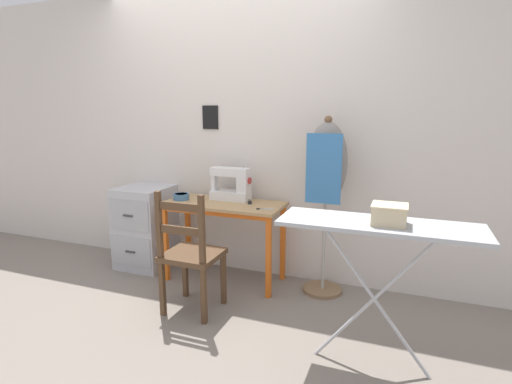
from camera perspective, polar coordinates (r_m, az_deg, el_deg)
ground_plane at (r=3.47m, az=-6.12°, el=-13.73°), size 14.00×14.00×0.00m
wall_back at (r=3.61m, az=-2.75°, el=8.37°), size 10.00×0.06×2.55m
sewing_table at (r=3.44m, az=-4.69°, el=-3.22°), size 1.03×0.46×0.70m
sewing_machine at (r=3.49m, az=-3.36°, el=1.00°), size 0.36×0.15×0.31m
fabric_bowl at (r=3.58m, az=-10.65°, el=-0.63°), size 0.14×0.14×0.05m
scissors at (r=3.20m, az=0.86°, el=-2.43°), size 0.14×0.08×0.01m
thread_spool_near_machine at (r=3.35m, az=-0.91°, el=-1.46°), size 0.04×0.04×0.04m
wooden_chair at (r=2.99m, az=-9.32°, el=-8.91°), size 0.40×0.38×0.93m
filing_cabinet at (r=3.97m, az=-15.49°, el=-4.79°), size 0.46×0.49×0.77m
dress_form at (r=3.17m, az=10.02°, el=2.85°), size 0.32×0.32×1.44m
ironing_board at (r=2.31m, az=17.11°, el=-5.37°), size 1.09×0.36×0.89m
storage_box at (r=2.26m, az=18.50°, el=-3.05°), size 0.19×0.17×0.11m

